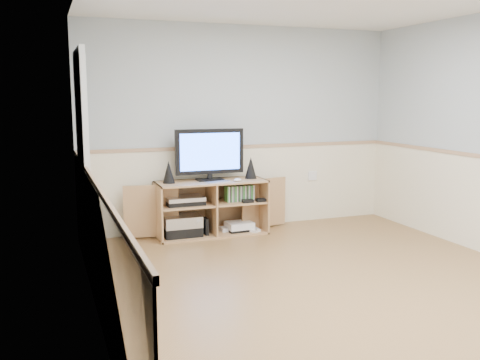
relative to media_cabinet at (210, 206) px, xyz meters
name	(u,v)px	position (x,y,z in m)	size (l,w,h in m)	color
room	(320,146)	(0.42, -1.91, 0.88)	(4.04, 4.54, 2.54)	#A27748
media_cabinet	(210,206)	(0.00, 0.00, 0.00)	(2.04, 0.49, 0.65)	tan
monitor	(210,153)	(0.00, -0.01, 0.65)	(0.83, 0.18, 0.61)	black
speaker_left	(169,172)	(-0.50, -0.04, 0.45)	(0.14, 0.14, 0.26)	black
speaker_right	(251,168)	(0.51, -0.04, 0.45)	(0.14, 0.14, 0.26)	black
keyboard	(219,182)	(0.05, -0.20, 0.32)	(0.30, 0.12, 0.01)	silver
mouse	(238,180)	(0.28, -0.20, 0.34)	(0.10, 0.06, 0.04)	white
av_components	(183,219)	(-0.35, -0.06, -0.11)	(0.52, 0.33, 0.47)	black
game_consoles	(238,227)	(0.34, -0.07, -0.26)	(0.45, 0.30, 0.11)	white
game_cases	(239,193)	(0.35, -0.08, 0.15)	(0.34, 0.14, 0.19)	#3F8C3F
wall_outlet	(312,176)	(1.48, 0.20, 0.27)	(0.12, 0.03, 0.12)	white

